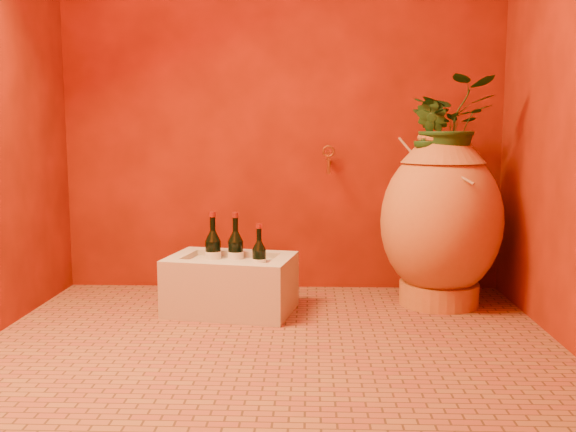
{
  "coord_description": "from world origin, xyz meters",
  "views": [
    {
      "loc": [
        0.17,
        -2.69,
        0.91
      ],
      "look_at": [
        0.06,
        0.35,
        0.51
      ],
      "focal_mm": 40.0,
      "sensor_mm": 36.0,
      "label": 1
    }
  ],
  "objects_px": {
    "stone_basin": "(231,285)",
    "wine_bottle_c": "(213,254)",
    "wall_tap": "(328,158)",
    "amphora": "(441,220)",
    "wine_bottle_a": "(259,261)",
    "wine_bottle_b": "(236,255)"
  },
  "relations": [
    {
      "from": "wine_bottle_a",
      "to": "stone_basin",
      "type": "bearing_deg",
      "value": 178.91
    },
    {
      "from": "stone_basin",
      "to": "wine_bottle_b",
      "type": "xyz_separation_m",
      "value": [
        0.01,
        0.09,
        0.14
      ]
    },
    {
      "from": "amphora",
      "to": "wine_bottle_b",
      "type": "distance_m",
      "value": 1.09
    },
    {
      "from": "wine_bottle_a",
      "to": "wine_bottle_b",
      "type": "distance_m",
      "value": 0.16
    },
    {
      "from": "wall_tap",
      "to": "wine_bottle_c",
      "type": "bearing_deg",
      "value": -148.33
    },
    {
      "from": "amphora",
      "to": "wine_bottle_c",
      "type": "relative_size",
      "value": 2.63
    },
    {
      "from": "wine_bottle_c",
      "to": "wall_tap",
      "type": "height_order",
      "value": "wall_tap"
    },
    {
      "from": "stone_basin",
      "to": "wine_bottle_c",
      "type": "distance_m",
      "value": 0.19
    },
    {
      "from": "wine_bottle_c",
      "to": "wall_tap",
      "type": "relative_size",
      "value": 2.17
    },
    {
      "from": "amphora",
      "to": "wall_tap",
      "type": "relative_size",
      "value": 5.71
    },
    {
      "from": "stone_basin",
      "to": "wine_bottle_c",
      "type": "xyz_separation_m",
      "value": [
        -0.1,
        0.08,
        0.14
      ]
    },
    {
      "from": "wine_bottle_a",
      "to": "wine_bottle_c",
      "type": "xyz_separation_m",
      "value": [
        -0.25,
        0.09,
        0.02
      ]
    },
    {
      "from": "amphora",
      "to": "wine_bottle_b",
      "type": "height_order",
      "value": "amphora"
    },
    {
      "from": "amphora",
      "to": "wine_bottle_c",
      "type": "distance_m",
      "value": 1.2
    },
    {
      "from": "wine_bottle_a",
      "to": "wall_tap",
      "type": "xyz_separation_m",
      "value": [
        0.36,
        0.46,
        0.5
      ]
    },
    {
      "from": "wine_bottle_b",
      "to": "stone_basin",
      "type": "bearing_deg",
      "value": -99.76
    },
    {
      "from": "wine_bottle_b",
      "to": "wine_bottle_c",
      "type": "height_order",
      "value": "wine_bottle_c"
    },
    {
      "from": "amphora",
      "to": "wine_bottle_a",
      "type": "height_order",
      "value": "amphora"
    },
    {
      "from": "wall_tap",
      "to": "stone_basin",
      "type": "bearing_deg",
      "value": -137.75
    },
    {
      "from": "wine_bottle_c",
      "to": "wall_tap",
      "type": "distance_m",
      "value": 0.85
    },
    {
      "from": "wine_bottle_a",
      "to": "wall_tap",
      "type": "bearing_deg",
      "value": 52.06
    },
    {
      "from": "stone_basin",
      "to": "wine_bottle_a",
      "type": "xyz_separation_m",
      "value": [
        0.14,
        -0.0,
        0.13
      ]
    }
  ]
}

